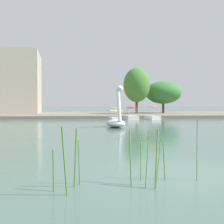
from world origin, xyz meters
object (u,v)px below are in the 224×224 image
(pedal_boat_pink, at_px, (152,116))
(tree_broadleaf_behind_dock, at_px, (163,93))
(tree_broadleaf_left, at_px, (137,85))
(swan_boat, at_px, (116,120))
(pedal_boat_red, at_px, (131,116))
(pedal_boat_lime, at_px, (114,116))

(pedal_boat_pink, relative_size, tree_broadleaf_behind_dock, 0.28)
(pedal_boat_pink, height_order, tree_broadleaf_left, tree_broadleaf_left)
(tree_broadleaf_behind_dock, distance_m, tree_broadleaf_left, 5.66)
(swan_boat, height_order, pedal_boat_pink, swan_boat)
(pedal_boat_red, height_order, tree_broadleaf_behind_dock, tree_broadleaf_behind_dock)
(swan_boat, distance_m, tree_broadleaf_left, 21.96)
(tree_broadleaf_behind_dock, height_order, tree_broadleaf_left, tree_broadleaf_left)
(swan_boat, distance_m, tree_broadleaf_behind_dock, 25.99)
(pedal_boat_lime, height_order, tree_broadleaf_left, tree_broadleaf_left)
(pedal_boat_pink, bearing_deg, swan_boat, -116.49)
(pedal_boat_red, relative_size, tree_broadleaf_behind_dock, 0.29)
(swan_boat, relative_size, pedal_boat_red, 1.36)
(swan_boat, bearing_deg, tree_broadleaf_left, 75.52)
(tree_broadleaf_left, bearing_deg, pedal_boat_red, -103.70)
(pedal_boat_pink, bearing_deg, pedal_boat_red, -177.85)
(pedal_boat_pink, xyz_separation_m, pedal_boat_red, (-2.49, -0.09, -0.02))
(pedal_boat_lime, bearing_deg, pedal_boat_red, -2.85)
(pedal_boat_lime, height_order, tree_broadleaf_behind_dock, tree_broadleaf_behind_dock)
(swan_boat, height_order, tree_broadleaf_left, tree_broadleaf_left)
(pedal_boat_red, relative_size, pedal_boat_lime, 1.22)
(tree_broadleaf_behind_dock, xyz_separation_m, tree_broadleaf_left, (-4.82, -2.81, 0.99))
(swan_boat, height_order, pedal_boat_red, swan_boat)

